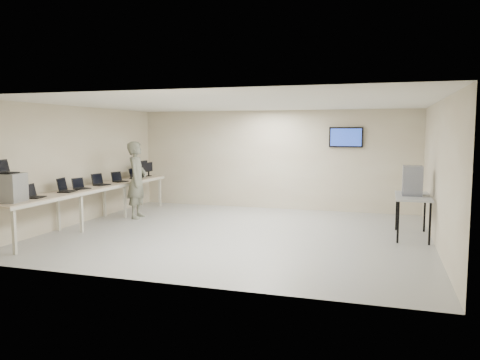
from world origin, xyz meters
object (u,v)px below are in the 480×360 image
(side_table, at_px, (413,199))
(equipment_box, at_px, (10,188))
(workbench, at_px, (94,190))
(soldier, at_px, (137,180))

(side_table, bearing_deg, equipment_box, -155.60)
(workbench, relative_size, side_table, 4.07)
(workbench, relative_size, soldier, 3.07)
(equipment_box, relative_size, soldier, 0.27)
(workbench, height_order, side_table, workbench)
(side_table, bearing_deg, soldier, 177.71)
(equipment_box, height_order, side_table, equipment_box)
(soldier, relative_size, side_table, 1.33)
(equipment_box, bearing_deg, soldier, 68.06)
(workbench, height_order, equipment_box, equipment_box)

